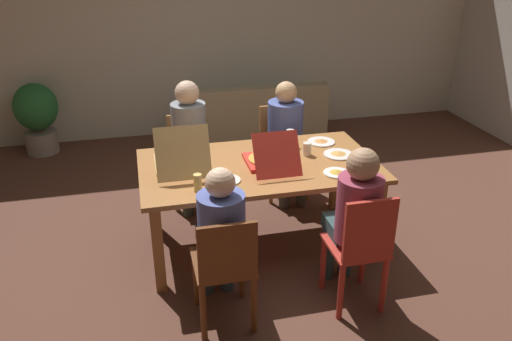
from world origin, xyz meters
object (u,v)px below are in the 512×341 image
chair_2 (360,248)px  couch (253,121)px  pizza_box_0 (269,159)px  drinking_glass_2 (290,138)px  plate_0 (338,154)px  drinking_glass_1 (307,149)px  person_0 (287,131)px  potted_plant (37,114)px  dining_table (259,174)px  person_3 (190,134)px  chair_0 (282,145)px  pizza_box_1 (181,160)px  person_2 (355,211)px  person_1 (220,230)px  chair_1 (225,268)px  plate_1 (227,180)px  plate_2 (321,142)px  drinking_glass_0 (198,183)px  chair_3 (190,156)px  plate_3 (336,172)px

chair_2 → couch: (0.02, 3.33, -0.22)m
pizza_box_0 → drinking_glass_2: 0.45m
plate_0 → drinking_glass_1: size_ratio=2.29×
person_0 → plate_0: (0.22, -0.80, 0.07)m
potted_plant → plate_0: bearing=-42.8°
dining_table → person_3: size_ratio=1.55×
chair_0 → couch: 1.41m
chair_0 → pizza_box_1: size_ratio=1.52×
chair_0 → drinking_glass_2: 0.74m
person_2 → couch: bearing=89.6°
dining_table → person_1: bearing=-119.8°
chair_1 → couch: 3.45m
chair_0 → couch: chair_0 is taller
plate_0 → drinking_glass_1: bearing=165.8°
chair_0 → person_3: 0.98m
dining_table → plate_1: plate_1 is taller
plate_1 → drinking_glass_2: drinking_glass_2 is taller
person_0 → potted_plant: size_ratio=1.37×
drinking_glass_1 → drinking_glass_2: 0.24m
person_0 → plate_0: bearing=-74.9°
chair_0 → plate_1: bearing=-123.0°
person_0 → plate_2: bearing=-71.0°
dining_table → drinking_glass_0: drinking_glass_0 is taller
dining_table → potted_plant: bearing=128.9°
person_1 → potted_plant: person_1 is taller
chair_3 → person_3: size_ratio=0.70×
chair_3 → plate_2: (1.12, -0.65, 0.30)m
person_1 → pizza_box_0: 0.95m
plate_1 → couch: size_ratio=0.12×
chair_0 → chair_1: (-0.94, -1.92, -0.02)m
chair_3 → drinking_glass_0: 1.39m
drinking_glass_1 → pizza_box_0: bearing=-161.7°
person_3 → potted_plant: person_3 is taller
plate_3 → chair_1: bearing=-147.9°
person_1 → plate_3: bearing=25.7°
person_2 → drinking_glass_2: (-0.12, 1.15, 0.12)m
drinking_glass_2 → potted_plant: (-2.46, 2.29, -0.34)m
dining_table → chair_0: size_ratio=2.17×
chair_2 → plate_2: (0.17, 1.30, 0.27)m
plate_3 → drinking_glass_2: (-0.19, 0.63, 0.06)m
plate_0 → drinking_glass_2: bearing=139.2°
plate_2 → drinking_glass_2: drinking_glass_2 is taller
chair_3 → chair_1: bearing=-90.0°
drinking_glass_1 → couch: bearing=88.4°
person_1 → drinking_glass_1: bearing=44.7°
dining_table → chair_3: chair_3 is taller
chair_0 → plate_3: (0.06, -1.29, 0.27)m
person_0 → potted_plant: person_0 is taller
chair_3 → drinking_glass_0: size_ratio=6.40×
chair_0 → chair_1: 2.14m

